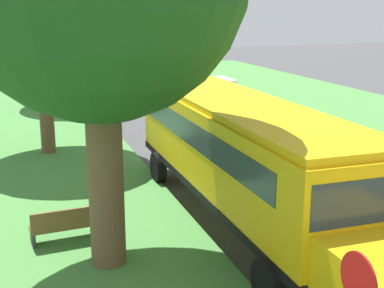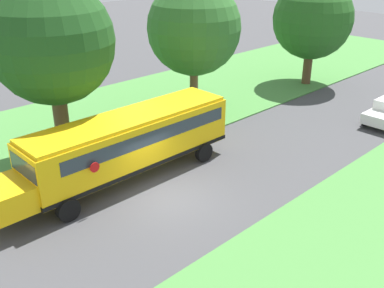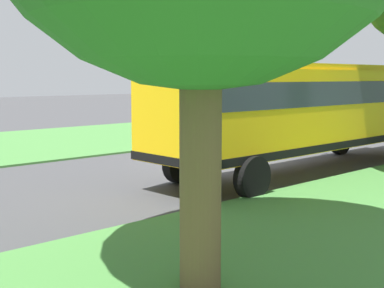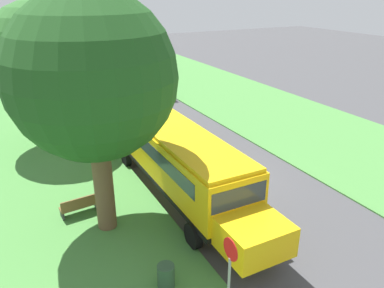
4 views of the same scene
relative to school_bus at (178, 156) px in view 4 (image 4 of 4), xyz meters
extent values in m
plane|color=#424244|center=(2.78, 0.24, -1.92)|extent=(120.00, 120.00, 0.00)
cube|color=#47843D|center=(-7.22, 0.24, -1.88)|extent=(12.00, 80.00, 0.08)
cube|color=#47843D|center=(11.78, 0.24, -1.89)|extent=(10.00, 80.00, 0.07)
cube|color=yellow|center=(0.00, 0.29, -0.02)|extent=(2.50, 10.50, 2.20)
cube|color=yellow|center=(0.00, -5.91, -0.57)|extent=(2.20, 1.90, 1.10)
cube|color=yellow|center=(0.00, 0.29, 1.16)|extent=(2.35, 10.29, 0.16)
cube|color=black|center=(0.00, 0.29, -1.00)|extent=(2.54, 10.54, 0.20)
cube|color=#2D3842|center=(0.00, 0.59, 0.44)|extent=(2.53, 9.24, 0.64)
cube|color=#2D3842|center=(0.00, -4.91, 0.44)|extent=(2.25, 0.12, 0.80)
cylinder|color=red|center=(1.43, -2.60, 0.13)|extent=(0.03, 0.44, 0.44)
cylinder|color=black|center=(1.25, -3.91, -1.42)|extent=(0.30, 1.00, 1.00)
cylinder|color=black|center=(-1.25, -3.91, -1.42)|extent=(0.30, 1.00, 1.00)
cylinder|color=black|center=(1.25, 3.96, -1.42)|extent=(0.30, 1.00, 1.00)
cylinder|color=black|center=(-1.25, 3.96, -1.42)|extent=(0.30, 1.00, 1.00)
cube|color=silver|center=(5.58, 16.21, -1.28)|extent=(1.80, 4.40, 0.64)
cube|color=silver|center=(5.58, 16.36, -0.66)|extent=(1.60, 2.20, 0.60)
cube|color=#2D3842|center=(5.58, 16.36, -0.64)|extent=(1.62, 2.02, 0.45)
cylinder|color=black|center=(6.48, 14.71, -1.60)|extent=(0.22, 0.64, 0.64)
cylinder|color=black|center=(4.68, 14.71, -1.60)|extent=(0.22, 0.64, 0.64)
cylinder|color=black|center=(6.48, 17.71, -1.60)|extent=(0.22, 0.64, 0.64)
cylinder|color=black|center=(4.68, 17.71, -1.60)|extent=(0.22, 0.64, 0.64)
cylinder|color=brown|center=(-3.76, -1.20, 0.06)|extent=(0.75, 0.75, 3.97)
sphere|color=#1E4C1C|center=(-3.76, -1.20, 4.29)|extent=(5.97, 5.97, 5.97)
sphere|color=#1E4C1C|center=(-4.36, -0.81, 4.59)|extent=(4.36, 4.36, 4.36)
cylinder|color=brown|center=(-4.34, 8.63, -0.25)|extent=(0.54, 0.54, 3.35)
sphere|color=#2D6628|center=(-4.34, 8.63, 3.63)|extent=(5.88, 5.88, 5.88)
sphere|color=#2D6628|center=(-4.93, 8.83, 3.68)|extent=(3.39, 3.39, 3.39)
cylinder|color=brown|center=(-2.76, 19.57, -0.50)|extent=(0.68, 0.68, 2.84)
sphere|color=#23561E|center=(-2.76, 19.57, 3.17)|extent=(6.01, 6.01, 6.01)
sphere|color=#23561E|center=(-3.46, 20.32, 2.95)|extent=(3.81, 3.81, 3.81)
cylinder|color=gray|center=(-1.82, -7.19, -0.87)|extent=(0.08, 0.08, 2.10)
cylinder|color=red|center=(-1.82, -7.19, 0.48)|extent=(0.03, 0.68, 0.68)
cube|color=brown|center=(-4.56, 0.27, -1.47)|extent=(1.64, 0.63, 0.08)
cube|color=brown|center=(-4.54, 0.05, -1.22)|extent=(1.60, 0.19, 0.44)
cube|color=#333333|center=(-3.82, 0.33, -1.70)|extent=(0.12, 0.46, 0.45)
cube|color=#333333|center=(-5.30, 0.21, -1.70)|extent=(0.12, 0.46, 0.45)
cylinder|color=#2D4C33|center=(-3.00, -5.36, -1.47)|extent=(0.56, 0.56, 0.90)
camera|label=1|loc=(-5.46, -11.91, 3.55)|focal=50.00mm
camera|label=2|loc=(15.98, -11.02, 8.66)|focal=42.00mm
camera|label=3|loc=(-9.15, 13.29, 0.88)|focal=50.00mm
camera|label=4|loc=(-6.61, -14.09, 7.13)|focal=35.00mm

